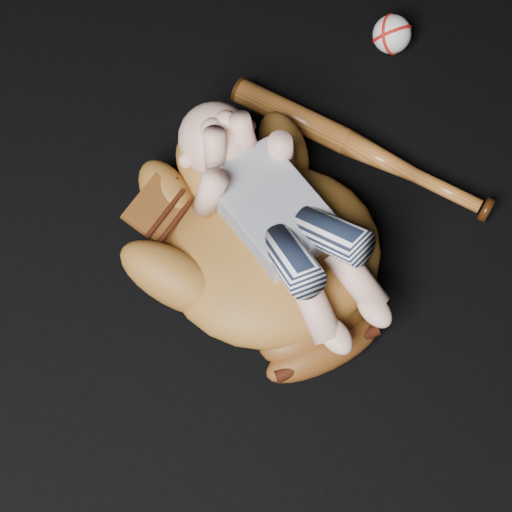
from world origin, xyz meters
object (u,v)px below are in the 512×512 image
newborn_baby (285,220)px  baseball_bat (360,149)px  baseball_glove (274,248)px  baseball (392,34)px

newborn_baby → baseball_bat: 0.25m
newborn_baby → baseball_glove: bearing=174.8°
newborn_baby → baseball_bat: newborn_baby is taller
baseball → newborn_baby: bearing=-151.0°
baseball_glove → baseball_bat: baseball_glove is taller
baseball_glove → baseball: 0.48m
newborn_baby → baseball: (0.40, 0.22, -0.10)m
baseball_glove → baseball_bat: 0.25m
baseball_bat → baseball: (0.19, 0.14, 0.01)m
baseball_glove → baseball_bat: size_ratio=0.98×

